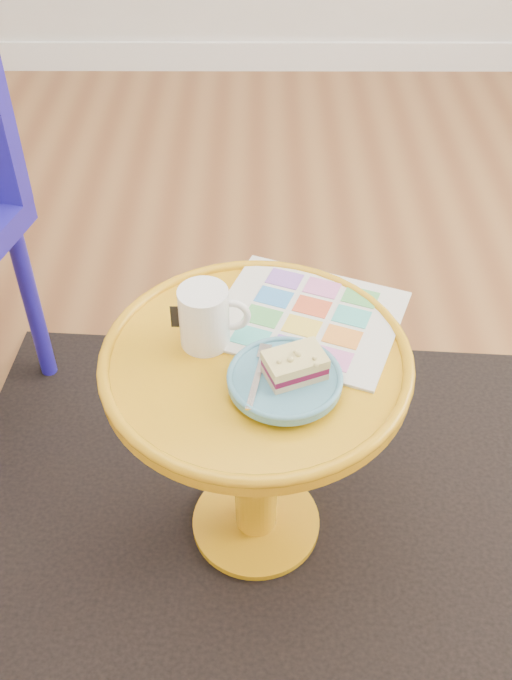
{
  "coord_description": "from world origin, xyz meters",
  "views": [
    {
      "loc": [
        0.14,
        -1.17,
        1.36
      ],
      "look_at": [
        0.14,
        -0.28,
        0.53
      ],
      "focal_mm": 40.0,
      "sensor_mm": 36.0,
      "label": 1
    }
  ],
  "objects_px": {
    "side_table": "(256,413)",
    "plate": "(285,380)",
    "newspaper": "(307,318)",
    "mug": "(206,316)"
  },
  "relations": [
    {
      "from": "side_table",
      "to": "plate",
      "type": "xyz_separation_m",
      "value": [
        0.05,
        -0.07,
        0.16
      ]
    },
    {
      "from": "newspaper",
      "to": "plate",
      "type": "height_order",
      "value": "plate"
    },
    {
      "from": "side_table",
      "to": "newspaper",
      "type": "relative_size",
      "value": 1.67
    },
    {
      "from": "newspaper",
      "to": "mug",
      "type": "relative_size",
      "value": 2.61
    },
    {
      "from": "plate",
      "to": "newspaper",
      "type": "bearing_deg",
      "value": 75.32
    },
    {
      "from": "newspaper",
      "to": "side_table",
      "type": "bearing_deg",
      "value": -111.07
    },
    {
      "from": "newspaper",
      "to": "plate",
      "type": "xyz_separation_m",
      "value": [
        -0.04,
        -0.17,
        0.02
      ]
    },
    {
      "from": "side_table",
      "to": "newspaper",
      "type": "bearing_deg",
      "value": 47.68
    },
    {
      "from": "mug",
      "to": "plate",
      "type": "distance_m",
      "value": 0.17
    },
    {
      "from": "side_table",
      "to": "newspaper",
      "type": "distance_m",
      "value": 0.19
    }
  ]
}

